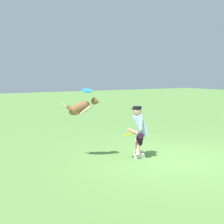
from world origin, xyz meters
The scene contains 5 objects.
ground_plane centered at (0.00, 0.00, 0.00)m, with size 60.00×60.00×0.00m, color #5B8A41.
person centered at (0.60, -0.75, 0.70)m, with size 0.71×0.63×1.29m.
dog centered at (1.91, -1.42, 1.27)m, with size 0.87×0.58×0.53m.
frisbee_flying centered at (1.81, -1.27, 1.70)m, with size 0.26×0.26×0.02m, color #238AE3.
frisbee_held centered at (0.98, -0.70, 0.61)m, with size 0.23×0.23×0.02m, color yellow.
Camera 1 is at (5.17, 5.46, 2.09)m, focal length 49.18 mm.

